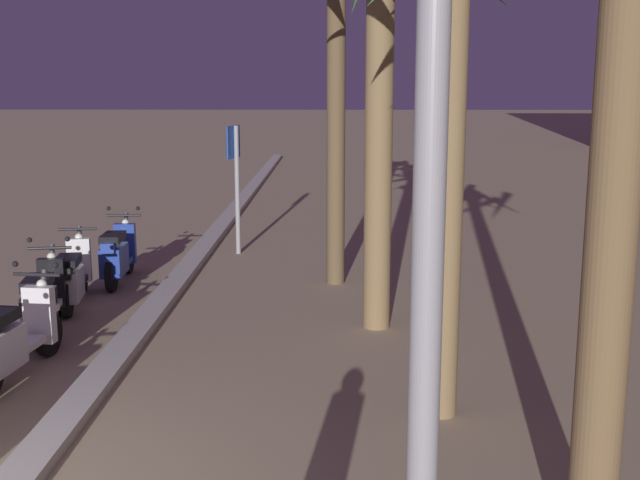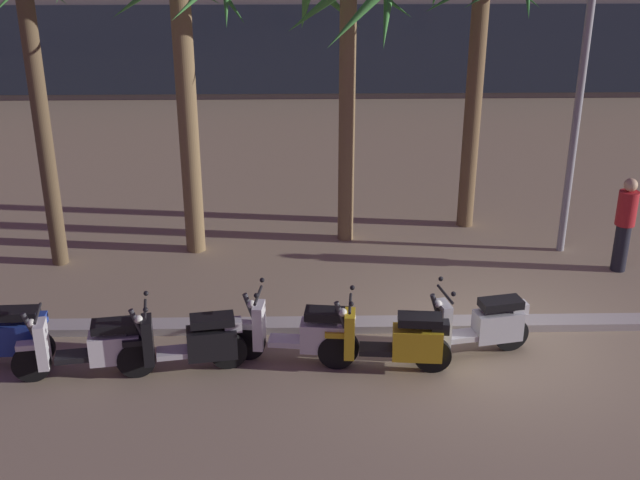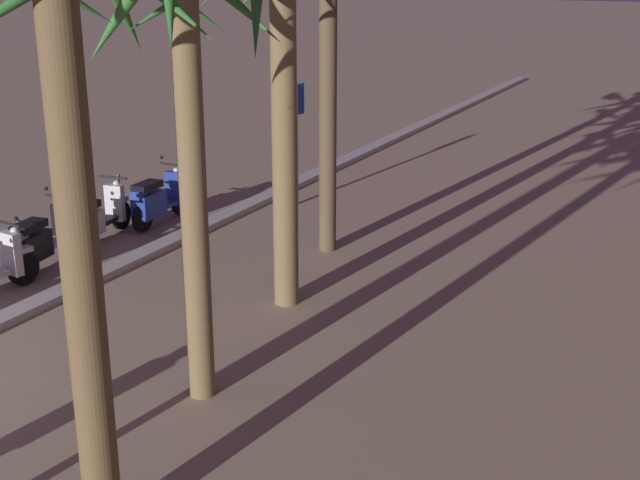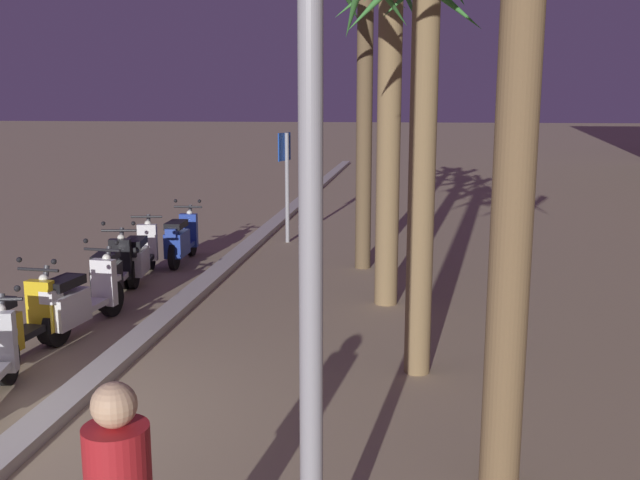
{
  "view_description": "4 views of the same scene",
  "coord_description": "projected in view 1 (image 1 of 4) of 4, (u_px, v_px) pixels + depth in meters",
  "views": [
    {
      "loc": [
        5.2,
        2.92,
        3.13
      ],
      "look_at": [
        -4.62,
        2.75,
        1.22
      ],
      "focal_mm": 44.69,
      "sensor_mm": 36.0,
      "label": 1
    },
    {
      "loc": [
        -2.86,
        -10.44,
        6.09
      ],
      "look_at": [
        -2.61,
        1.88,
        0.86
      ],
      "focal_mm": 45.43,
      "sensor_mm": 36.0,
      "label": 2
    },
    {
      "loc": [
        5.08,
        9.15,
        4.74
      ],
      "look_at": [
        -5.03,
        3.95,
        0.98
      ],
      "focal_mm": 47.98,
      "sensor_mm": 36.0,
      "label": 3
    },
    {
      "loc": [
        5.88,
        3.9,
        3.08
      ],
      "look_at": [
        -5.27,
        2.41,
        0.9
      ],
      "focal_mm": 40.41,
      "sensor_mm": 36.0,
      "label": 4
    }
  ],
  "objects": [
    {
      "name": "scooter_blue_tail_end",
      "position": [
        118.0,
        256.0,
        12.66
      ],
      "size": [
        1.75,
        0.56,
        1.17
      ],
      "color": "black",
      "rests_on": "ground"
    },
    {
      "name": "scooter_white_far_back",
      "position": [
        73.0,
        277.0,
        11.35
      ],
      "size": [
        1.85,
        0.64,
        1.04
      ],
      "color": "black",
      "rests_on": "ground"
    },
    {
      "name": "scooter_black_gap_after_mid",
      "position": [
        44.0,
        302.0,
        10.02
      ],
      "size": [
        1.77,
        0.63,
        1.17
      ],
      "color": "black",
      "rests_on": "ground"
    },
    {
      "name": "scooter_white_lead_nearest",
      "position": [
        12.0,
        340.0,
        8.5
      ],
      "size": [
        1.85,
        0.59,
        1.17
      ],
      "color": "black",
      "rests_on": "ground"
    },
    {
      "name": "crossing_sign",
      "position": [
        236.0,
        174.0,
        14.79
      ],
      "size": [
        0.59,
        0.19,
        2.4
      ],
      "color": "#939399",
      "rests_on": "ground"
    }
  ]
}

